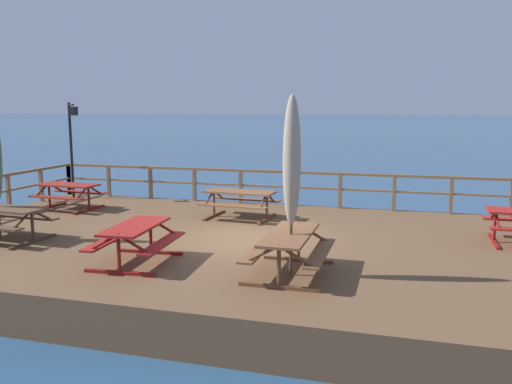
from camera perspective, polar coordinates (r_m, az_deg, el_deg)
name	(u,v)px	position (r m, az deg, el deg)	size (l,w,h in m)	color
ground_plane	(248,272)	(12.60, -0.87, -8.56)	(600.00, 600.00, 0.00)	navy
wooden_deck	(248,255)	(12.49, -0.88, -6.82)	(16.17, 9.18, 0.79)	brown
railing_waterside_far	(289,182)	(16.47, 3.60, 1.07)	(15.97, 0.10, 1.09)	brown
picnic_table_back_left	(0,216)	(13.55, -25.85, -2.29)	(2.28, 1.54, 0.78)	brown
picnic_table_mid_centre	(290,244)	(9.71, 3.64, -5.61)	(1.41, 2.06, 0.78)	brown
picnic_table_front_left	(68,191)	(16.85, -19.54, 0.11)	(1.90, 1.52, 0.78)	maroon
picnic_table_mid_right	(136,236)	(10.61, -12.85, -4.60)	(1.52, 1.90, 0.78)	maroon
picnic_table_front_right	(240,198)	(14.56, -1.75, -0.69)	(2.02, 1.53, 0.78)	brown
patio_umbrella_tall_mid_left	(292,162)	(9.37, 3.87, 3.24)	(0.32, 0.32, 3.26)	#4C3828
lamp_post_hooked	(72,136)	(18.67, -19.20, 5.76)	(0.56, 0.50, 3.20)	black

